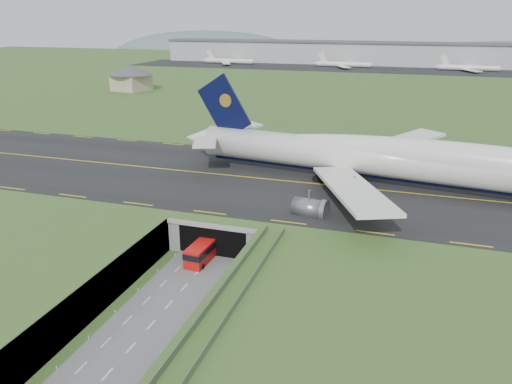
% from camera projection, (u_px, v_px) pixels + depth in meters
% --- Properties ---
extents(ground, '(900.00, 900.00, 0.00)m').
position_uv_depth(ground, '(193.00, 279.00, 76.78)').
color(ground, '#3F5D25').
rests_on(ground, ground).
extents(airfield_deck, '(800.00, 800.00, 6.00)m').
position_uv_depth(airfield_deck, '(192.00, 261.00, 75.77)').
color(airfield_deck, gray).
rests_on(airfield_deck, ground).
extents(trench_road, '(12.00, 75.00, 0.20)m').
position_uv_depth(trench_road, '(170.00, 304.00, 70.01)').
color(trench_road, slate).
rests_on(trench_road, ground).
extents(taxiway, '(800.00, 44.00, 0.18)m').
position_uv_depth(taxiway, '(257.00, 178.00, 104.37)').
color(taxiway, black).
rests_on(taxiway, airfield_deck).
extents(tunnel_portal, '(17.00, 22.30, 6.00)m').
position_uv_depth(tunnel_portal, '(230.00, 219.00, 90.67)').
color(tunnel_portal, gray).
rests_on(tunnel_portal, ground).
extents(guideway, '(3.00, 53.00, 7.05)m').
position_uv_depth(guideway, '(210.00, 334.00, 54.69)').
color(guideway, '#A8A8A3').
rests_on(guideway, ground).
extents(jumbo_jet, '(100.79, 63.29, 21.11)m').
position_uv_depth(jumbo_jet, '(401.00, 160.00, 96.98)').
color(jumbo_jet, white).
rests_on(jumbo_jet, ground).
extents(shuttle_tram, '(3.35, 7.95, 3.18)m').
position_uv_depth(shuttle_tram, '(202.00, 252.00, 81.65)').
color(shuttle_tram, red).
rests_on(shuttle_tram, ground).
extents(service_building, '(23.64, 23.64, 10.83)m').
position_uv_depth(service_building, '(131.00, 76.00, 224.63)').
color(service_building, tan).
rests_on(service_building, ground).
extents(cargo_terminal, '(320.00, 67.00, 15.60)m').
position_uv_depth(cargo_terminal, '(374.00, 53.00, 340.97)').
color(cargo_terminal, '#B2B2B2').
rests_on(cargo_terminal, ground).
extents(distant_hills, '(700.00, 91.00, 60.00)m').
position_uv_depth(distant_hills, '(460.00, 66.00, 445.71)').
color(distant_hills, slate).
rests_on(distant_hills, ground).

